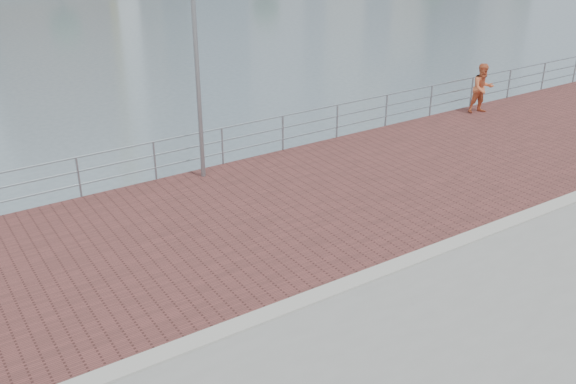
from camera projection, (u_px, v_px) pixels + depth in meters
water at (340, 367)px, 13.53m from camera, size 400.00×400.00×0.00m
brick_lane at (252, 217)px, 15.43m from camera, size 40.00×6.80×0.02m
curb at (343, 286)px, 12.68m from camera, size 40.00×0.40×0.06m
guardrail at (189, 149)px, 17.73m from camera, size 39.06×0.06×1.13m
street_lamp at (202, 18)px, 15.55m from camera, size 0.45×1.30×6.14m
bystander at (482, 88)px, 22.58m from camera, size 1.00×0.87×1.76m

